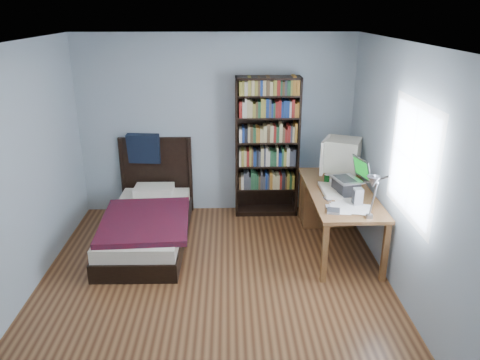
% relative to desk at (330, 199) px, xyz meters
% --- Properties ---
extents(room, '(4.20, 4.24, 2.50)m').
position_rel_desk_xyz_m(room, '(-1.48, -1.41, 0.83)').
color(room, '#4A2916').
rests_on(room, ground).
extents(desk, '(0.75, 1.74, 0.73)m').
position_rel_desk_xyz_m(desk, '(0.00, 0.00, 0.00)').
color(desk, brown).
rests_on(desk, floor).
extents(crt_monitor, '(0.59, 0.55, 0.52)m').
position_rel_desk_xyz_m(crt_monitor, '(0.09, -0.00, 0.60)').
color(crt_monitor, beige).
rests_on(crt_monitor, desk).
extents(laptop, '(0.43, 0.42, 0.44)m').
position_rel_desk_xyz_m(laptop, '(0.07, -0.56, 0.43)').
color(laptop, '#2D2D30').
rests_on(laptop, desk).
extents(desk_lamp, '(0.24, 0.54, 0.64)m').
position_rel_desk_xyz_m(desk_lamp, '(0.01, -1.64, 0.82)').
color(desk_lamp, '#99999E').
rests_on(desk_lamp, desk).
extents(keyboard, '(0.21, 0.51, 0.05)m').
position_rel_desk_xyz_m(keyboard, '(-0.13, -0.53, 0.33)').
color(keyboard, beige).
rests_on(keyboard, desk).
extents(speaker, '(0.10, 0.10, 0.19)m').
position_rel_desk_xyz_m(speaker, '(0.10, -0.91, 0.40)').
color(speaker, gray).
rests_on(speaker, desk).
extents(soda_can, '(0.07, 0.07, 0.12)m').
position_rel_desk_xyz_m(soda_can, '(-0.12, -0.25, 0.37)').
color(soda_can, '#07380B').
rests_on(soda_can, desk).
extents(mouse, '(0.07, 0.12, 0.04)m').
position_rel_desk_xyz_m(mouse, '(-0.04, -0.21, 0.33)').
color(mouse, silver).
rests_on(mouse, desk).
extents(phone_silver, '(0.09, 0.11, 0.02)m').
position_rel_desk_xyz_m(phone_silver, '(-0.21, -0.76, 0.32)').
color(phone_silver, '#AEAEB2').
rests_on(phone_silver, desk).
extents(phone_grey, '(0.06, 0.10, 0.02)m').
position_rel_desk_xyz_m(phone_grey, '(-0.25, -0.99, 0.32)').
color(phone_grey, gray).
rests_on(phone_grey, desk).
extents(external_drive, '(0.16, 0.16, 0.03)m').
position_rel_desk_xyz_m(external_drive, '(-0.21, -1.11, 0.32)').
color(external_drive, gray).
rests_on(external_drive, desk).
extents(bookshelf, '(0.88, 0.30, 1.95)m').
position_rel_desk_xyz_m(bookshelf, '(-0.80, 0.53, 0.56)').
color(bookshelf, black).
rests_on(bookshelf, floor).
extents(bed, '(1.09, 2.04, 1.16)m').
position_rel_desk_xyz_m(bed, '(-2.37, -0.27, -0.16)').
color(bed, black).
rests_on(bed, floor).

